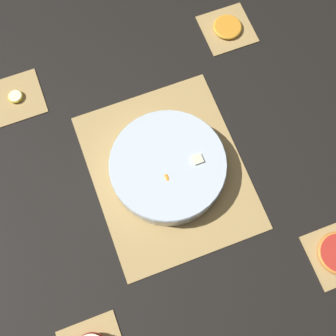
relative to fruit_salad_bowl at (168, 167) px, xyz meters
name	(u,v)px	position (x,y,z in m)	size (l,w,h in m)	color
ground_plane	(168,172)	(0.00, 0.00, -0.04)	(6.00, 6.00, 0.00)	black
bamboo_mat_center	(168,171)	(0.00, 0.00, -0.04)	(0.45, 0.37, 0.01)	tan
coaster_mat_near_left	(16,98)	(-0.33, -0.30, -0.04)	(0.14, 0.14, 0.01)	tan
coaster_mat_far_left	(227,29)	(-0.33, 0.30, -0.04)	(0.14, 0.14, 0.01)	tan
fruit_salad_bowl	(168,167)	(0.00, 0.00, 0.00)	(0.29, 0.29, 0.06)	silver
orange_slice_whole	(228,27)	(-0.33, 0.30, -0.03)	(0.08, 0.08, 0.01)	orange
banana_coin_single	(15,96)	(-0.33, -0.30, -0.03)	(0.04, 0.04, 0.01)	#F7EFC6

